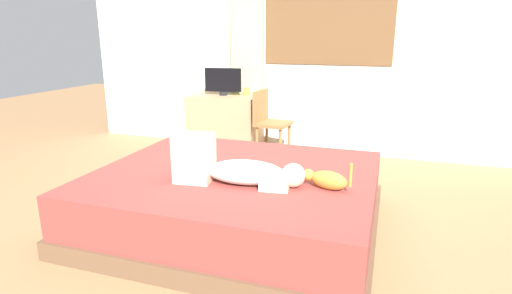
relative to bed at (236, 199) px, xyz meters
name	(u,v)px	position (x,y,z in m)	size (l,w,h in m)	color
ground_plane	(247,232)	(0.12, -0.08, -0.23)	(16.00, 16.00, 0.00)	olive
back_wall_with_window	(314,38)	(0.12, 2.45, 1.22)	(6.40, 0.14, 2.90)	silver
bed	(236,199)	(0.00, 0.00, 0.00)	(2.18, 1.87, 0.47)	brown
person_lying	(232,167)	(0.07, -0.25, 0.35)	(0.94, 0.36, 0.34)	silver
cat	(326,179)	(0.73, -0.16, 0.30)	(0.35, 0.17, 0.21)	#C67A2D
desk	(225,123)	(-0.94, 2.05, 0.14)	(0.90, 0.56, 0.74)	#997A56
tv_monitor	(223,81)	(-0.96, 2.05, 0.69)	(0.48, 0.10, 0.35)	black
cup	(246,91)	(-0.69, 2.17, 0.55)	(0.08, 0.08, 0.09)	gold
chair_by_desk	(268,119)	(-0.29, 1.82, 0.28)	(0.42, 0.42, 0.86)	brown
curtain_left	(247,50)	(-0.73, 2.33, 1.08)	(0.44, 0.06, 2.62)	#ADCC75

